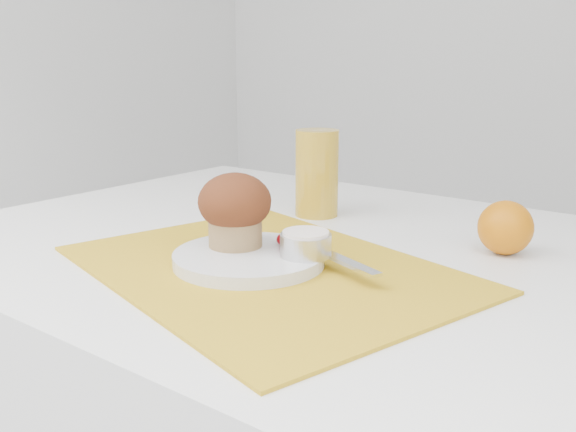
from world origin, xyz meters
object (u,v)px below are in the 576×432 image
Objects in this scene: orange at (505,228)px; juice_glass at (317,173)px; muffin at (235,208)px; plate at (249,258)px.

juice_glass is (-0.32, 0.02, 0.03)m from orange.
juice_glass is at bearing 101.93° from muffin.
muffin is at bearing -138.10° from orange.
plate is at bearing -72.17° from juice_glass.
plate is 0.29m from juice_glass.
plate is 1.34× the size of juice_glass.
orange is 0.76× the size of muffin.
plate is 0.34m from orange.
juice_glass reaches higher than plate.
muffin is at bearing -78.07° from juice_glass.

